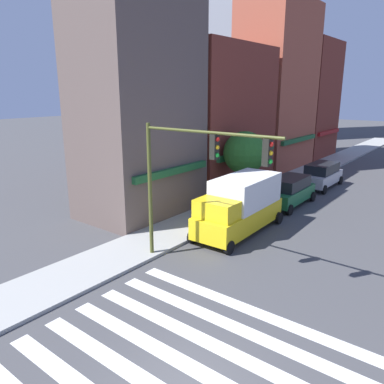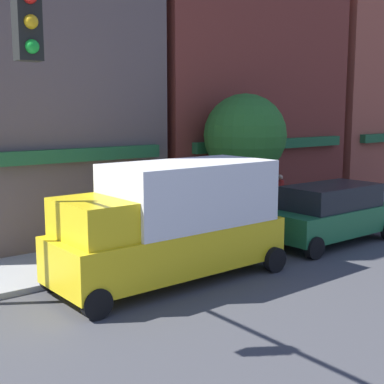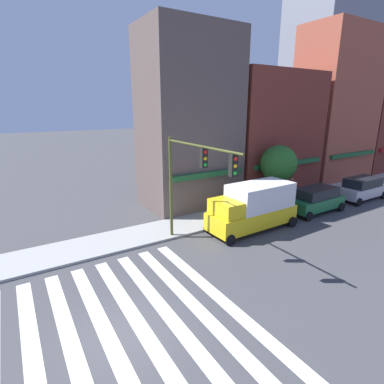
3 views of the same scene
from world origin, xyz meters
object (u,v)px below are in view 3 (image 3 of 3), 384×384
at_px(pedestrian_red_jacket, 291,188).
at_px(suv_silver, 362,188).
at_px(suv_green, 316,199).
at_px(traffic_signal, 192,172).
at_px(box_truck_yellow, 254,206).
at_px(street_tree, 279,164).

bearing_deg(pedestrian_red_jacket, suv_silver, 72.10).
xyz_separation_m(suv_green, pedestrian_red_jacket, (0.87, 3.07, 0.04)).
bearing_deg(traffic_signal, suv_green, 3.35).
bearing_deg(suv_silver, traffic_signal, -177.97).
bearing_deg(box_truck_yellow, suv_silver, -1.40).
bearing_deg(suv_green, street_tree, 113.73).
bearing_deg(suv_green, box_truck_yellow, 179.41).
xyz_separation_m(traffic_signal, suv_green, (11.52, 0.67, -3.53)).
xyz_separation_m(traffic_signal, box_truck_yellow, (5.13, 0.67, -2.97)).
relative_size(pedestrian_red_jacket, street_tree, 0.37).
distance_m(traffic_signal, suv_silver, 18.13).
bearing_deg(suv_green, traffic_signal, -177.24).
height_order(traffic_signal, street_tree, traffic_signal).
bearing_deg(box_truck_yellow, street_tree, 27.24).
distance_m(box_truck_yellow, suv_silver, 12.65).
relative_size(box_truck_yellow, suv_green, 1.32).
relative_size(box_truck_yellow, pedestrian_red_jacket, 3.53).
xyz_separation_m(suv_green, suv_silver, (6.25, 0.00, 0.00)).
bearing_deg(street_tree, suv_silver, -20.44).
bearing_deg(street_tree, suv_green, -65.68).
distance_m(traffic_signal, suv_green, 12.07).
distance_m(suv_silver, pedestrian_red_jacket, 6.20).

